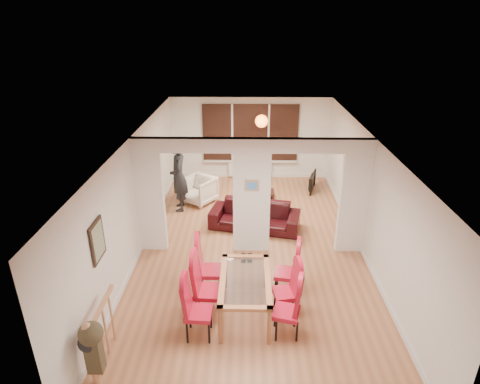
{
  "coord_description": "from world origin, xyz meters",
  "views": [
    {
      "loc": [
        -0.11,
        -7.86,
        4.85
      ],
      "look_at": [
        -0.26,
        0.6,
        1.15
      ],
      "focal_mm": 30.0,
      "sensor_mm": 36.0,
      "label": 1
    }
  ],
  "objects_px": {
    "dining_chair_ra": "(287,308)",
    "coffee_table": "(258,195)",
    "dining_chair_rc": "(286,270)",
    "dining_chair_lc": "(210,267)",
    "dining_chair_lb": "(208,287)",
    "person": "(179,176)",
    "armchair": "(199,190)",
    "television": "(310,182)",
    "dining_table": "(245,296)",
    "dining_chair_la": "(198,309)",
    "sofa": "(255,216)",
    "dining_chair_rb": "(286,289)",
    "bowl": "(261,190)",
    "bottle": "(252,187)"
  },
  "relations": [
    {
      "from": "dining_chair_rc",
      "to": "sofa",
      "type": "xyz_separation_m",
      "value": [
        -0.54,
        2.61,
        -0.21
      ]
    },
    {
      "from": "dining_table",
      "to": "dining_chair_la",
      "type": "relative_size",
      "value": 1.44
    },
    {
      "from": "dining_table",
      "to": "dining_chair_rb",
      "type": "distance_m",
      "value": 0.72
    },
    {
      "from": "sofa",
      "to": "coffee_table",
      "type": "height_order",
      "value": "sofa"
    },
    {
      "from": "dining_chair_rb",
      "to": "person",
      "type": "bearing_deg",
      "value": 110.06
    },
    {
      "from": "dining_chair_ra",
      "to": "coffee_table",
      "type": "bearing_deg",
      "value": 107.88
    },
    {
      "from": "dining_table",
      "to": "dining_chair_rb",
      "type": "bearing_deg",
      "value": 0.55
    },
    {
      "from": "dining_chair_la",
      "to": "dining_chair_lc",
      "type": "xyz_separation_m",
      "value": [
        0.09,
        1.14,
        0.03
      ]
    },
    {
      "from": "dining_chair_rc",
      "to": "coffee_table",
      "type": "xyz_separation_m",
      "value": [
        -0.41,
        4.38,
        -0.43
      ]
    },
    {
      "from": "dining_chair_rc",
      "to": "armchair",
      "type": "bearing_deg",
      "value": 127.45
    },
    {
      "from": "person",
      "to": "coffee_table",
      "type": "bearing_deg",
      "value": 99.08
    },
    {
      "from": "dining_table",
      "to": "dining_chair_ra",
      "type": "xyz_separation_m",
      "value": [
        0.67,
        -0.5,
        0.16
      ]
    },
    {
      "from": "dining_chair_lc",
      "to": "dining_chair_rc",
      "type": "bearing_deg",
      "value": -0.82
    },
    {
      "from": "dining_chair_lb",
      "to": "sofa",
      "type": "relative_size",
      "value": 0.53
    },
    {
      "from": "dining_chair_ra",
      "to": "dining_table",
      "type": "bearing_deg",
      "value": 157.97
    },
    {
      "from": "dining_chair_lc",
      "to": "person",
      "type": "bearing_deg",
      "value": 107.18
    },
    {
      "from": "armchair",
      "to": "bottle",
      "type": "bearing_deg",
      "value": 45.35
    },
    {
      "from": "dining_chair_rc",
      "to": "sofa",
      "type": "height_order",
      "value": "dining_chair_rc"
    },
    {
      "from": "dining_chair_lc",
      "to": "bowl",
      "type": "height_order",
      "value": "dining_chair_lc"
    },
    {
      "from": "dining_chair_lc",
      "to": "coffee_table",
      "type": "bearing_deg",
      "value": 76.69
    },
    {
      "from": "dining_chair_lc",
      "to": "bowl",
      "type": "distance_m",
      "value": 4.52
    },
    {
      "from": "dining_chair_lc",
      "to": "dining_chair_lb",
      "type": "bearing_deg",
      "value": -88.57
    },
    {
      "from": "dining_chair_rc",
      "to": "television",
      "type": "relative_size",
      "value": 1.15
    },
    {
      "from": "person",
      "to": "dining_table",
      "type": "bearing_deg",
      "value": 12.9
    },
    {
      "from": "armchair",
      "to": "television",
      "type": "distance_m",
      "value": 3.4
    },
    {
      "from": "dining_chair_rb",
      "to": "person",
      "type": "relative_size",
      "value": 0.53
    },
    {
      "from": "dining_chair_la",
      "to": "bowl",
      "type": "distance_m",
      "value": 5.66
    },
    {
      "from": "dining_chair_rc",
      "to": "bowl",
      "type": "bearing_deg",
      "value": 104.4
    },
    {
      "from": "person",
      "to": "dining_chair_rc",
      "type": "bearing_deg",
      "value": 24.97
    },
    {
      "from": "dining_chair_rb",
      "to": "bottle",
      "type": "xyz_separation_m",
      "value": [
        -0.53,
        4.92,
        -0.14
      ]
    },
    {
      "from": "dining_chair_la",
      "to": "dining_chair_rc",
      "type": "xyz_separation_m",
      "value": [
        1.51,
        1.13,
        -0.01
      ]
    },
    {
      "from": "sofa",
      "to": "armchair",
      "type": "distance_m",
      "value": 2.14
    },
    {
      "from": "dining_table",
      "to": "television",
      "type": "bearing_deg",
      "value": 70.94
    },
    {
      "from": "sofa",
      "to": "person",
      "type": "xyz_separation_m",
      "value": [
        -2.02,
        1.02,
        0.64
      ]
    },
    {
      "from": "dining_table",
      "to": "dining_chair_ra",
      "type": "bearing_deg",
      "value": -36.49
    },
    {
      "from": "dining_chair_rb",
      "to": "coffee_table",
      "type": "distance_m",
      "value": 4.97
    },
    {
      "from": "dining_chair_lc",
      "to": "dining_chair_rc",
      "type": "relative_size",
      "value": 1.06
    },
    {
      "from": "dining_table",
      "to": "dining_chair_rc",
      "type": "distance_m",
      "value": 0.97
    },
    {
      "from": "sofa",
      "to": "bottle",
      "type": "xyz_separation_m",
      "value": [
        -0.05,
        1.75,
        0.05
      ]
    },
    {
      "from": "dining_chair_ra",
      "to": "sofa",
      "type": "bearing_deg",
      "value": 111.47
    },
    {
      "from": "dining_chair_lb",
      "to": "dining_chair_lc",
      "type": "distance_m",
      "value": 0.64
    },
    {
      "from": "person",
      "to": "television",
      "type": "distance_m",
      "value": 4.04
    },
    {
      "from": "dining_table",
      "to": "coffee_table",
      "type": "distance_m",
      "value": 4.97
    },
    {
      "from": "coffee_table",
      "to": "dining_chair_lc",
      "type": "bearing_deg",
      "value": -103.02
    },
    {
      "from": "dining_chair_ra",
      "to": "sofa",
      "type": "relative_size",
      "value": 0.47
    },
    {
      "from": "dining_chair_la",
      "to": "person",
      "type": "height_order",
      "value": "person"
    },
    {
      "from": "coffee_table",
      "to": "dining_table",
      "type": "bearing_deg",
      "value": -94.04
    },
    {
      "from": "dining_chair_rb",
      "to": "dining_chair_rc",
      "type": "relative_size",
      "value": 0.96
    },
    {
      "from": "dining_chair_lb",
      "to": "person",
      "type": "bearing_deg",
      "value": 108.99
    },
    {
      "from": "dining_chair_lb",
      "to": "dining_chair_rc",
      "type": "relative_size",
      "value": 1.1
    }
  ]
}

